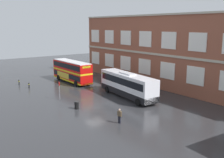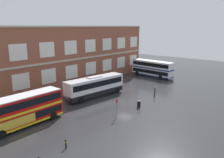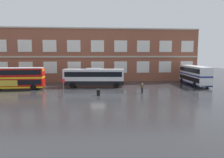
% 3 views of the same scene
% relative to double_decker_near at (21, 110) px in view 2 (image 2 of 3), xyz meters
% --- Properties ---
extents(ground_plane, '(120.00, 120.00, 0.00)m').
position_rel_double_decker_near_xyz_m(ground_plane, '(15.66, -2.65, -2.15)').
color(ground_plane, '#2B2B2D').
extents(brick_terminal_building, '(49.49, 8.19, 12.74)m').
position_rel_double_decker_near_xyz_m(brick_terminal_building, '(16.02, 13.33, 4.07)').
color(brick_terminal_building, brown).
rests_on(brick_terminal_building, ground).
extents(double_decker_near, '(11.04, 2.99, 4.07)m').
position_rel_double_decker_near_xyz_m(double_decker_near, '(0.00, 0.00, 0.00)').
color(double_decker_near, red).
rests_on(double_decker_near, ground).
extents(double_decker_middle, '(3.42, 11.15, 4.07)m').
position_rel_double_decker_near_xyz_m(double_decker_middle, '(36.58, 2.31, 0.00)').
color(double_decker_middle, silver).
rests_on(double_decker_middle, ground).
extents(touring_coach, '(12.20, 3.82, 3.80)m').
position_rel_double_decker_near_xyz_m(touring_coach, '(14.99, 1.62, -0.24)').
color(touring_coach, silver).
rests_on(touring_coach, ground).
extents(waiting_passenger, '(0.64, 0.33, 1.70)m').
position_rel_double_decker_near_xyz_m(waiting_passenger, '(23.09, -6.16, -1.22)').
color(waiting_passenger, black).
rests_on(waiting_passenger, ground).
extents(bus_stand_flag, '(0.44, 0.10, 2.70)m').
position_rel_double_decker_near_xyz_m(bus_stand_flag, '(10.16, -7.41, -0.51)').
color(bus_stand_flag, slate).
rests_on(bus_stand_flag, ground).
extents(station_litter_bin, '(0.60, 0.60, 1.03)m').
position_rel_double_decker_near_xyz_m(station_litter_bin, '(15.64, -7.55, -1.63)').
color(station_litter_bin, black).
rests_on(station_litter_bin, ground).
extents(safety_bollard_east, '(0.19, 0.19, 0.95)m').
position_rel_double_decker_near_xyz_m(safety_bollard_east, '(0.21, -8.58, -1.66)').
color(safety_bollard_east, black).
rests_on(safety_bollard_east, ground).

